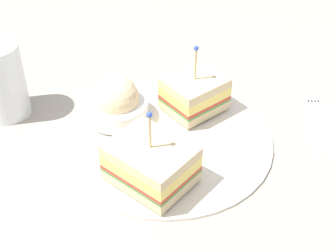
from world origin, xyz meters
The scene contains 7 objects.
ground_plane centered at (0.00, 0.00, -1.00)cm, with size 111.50×111.50×2.00cm, color #9E9384.
plate centered at (0.00, 0.00, 0.40)cm, with size 29.36×29.36×0.80cm, color silver.
sandwich_half_front centered at (5.20, 6.04, 3.39)cm, with size 10.56×10.02×10.59cm.
sandwich_half_back centered at (-3.69, -7.57, 3.48)cm, with size 12.53×12.83×10.66cm.
coleslaw_bowl centered at (-6.31, 6.24, 3.21)cm, with size 9.06×9.06×6.52cm.
drink_glass centered at (-22.32, 11.48, 5.15)cm, with size 6.85×6.85×11.49cm.
fork centered at (23.46, 1.59, 0.17)cm, with size 3.41×12.86×0.35cm.
Camera 1 is at (-10.64, -53.20, 46.89)cm, focal length 54.30 mm.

